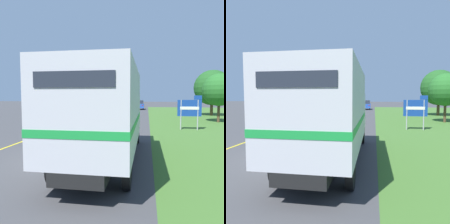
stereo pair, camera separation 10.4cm
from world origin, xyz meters
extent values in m
plane|color=#3D3D3F|center=(0.00, 0.00, 0.00)|extent=(200.00, 200.00, 0.00)
cube|color=yellow|center=(-3.70, 15.88, 0.00)|extent=(0.12, 59.29, 0.01)
cube|color=white|center=(0.00, 0.46, 0.00)|extent=(0.12, 2.60, 0.01)
cube|color=white|center=(0.00, 7.06, 0.00)|extent=(0.12, 2.60, 0.01)
cube|color=white|center=(0.00, 13.66, 0.00)|extent=(0.12, 2.60, 0.01)
cube|color=white|center=(0.00, 20.26, 0.00)|extent=(0.12, 2.60, 0.01)
cube|color=white|center=(0.00, 26.86, 0.00)|extent=(0.12, 2.60, 0.01)
cylinder|color=black|center=(0.76, 3.46, 0.50)|extent=(0.22, 1.00, 1.00)
cylinder|color=black|center=(2.92, 3.46, 0.50)|extent=(0.22, 1.00, 1.00)
cylinder|color=black|center=(0.76, -2.75, 0.50)|extent=(0.22, 1.00, 1.00)
cylinder|color=black|center=(2.92, -2.75, 0.50)|extent=(0.22, 1.00, 1.00)
cube|color=black|center=(1.84, 0.00, 0.68)|extent=(1.38, 8.28, 0.36)
cube|color=#B7B7BC|center=(1.84, -1.05, 2.24)|extent=(2.51, 6.18, 2.77)
cube|color=#198C38|center=(1.84, -1.05, 1.76)|extent=(2.53, 6.20, 0.20)
cube|color=#232833|center=(1.84, -4.15, 3.01)|extent=(1.88, 0.03, 0.36)
cube|color=#B7B7BC|center=(1.84, 3.09, 1.81)|extent=(2.41, 2.10, 1.90)
cube|color=#283342|center=(1.84, 4.15, 2.05)|extent=(2.13, 0.03, 0.85)
cylinder|color=black|center=(-2.46, 22.94, 0.33)|extent=(0.16, 0.66, 0.66)
cylinder|color=black|center=(-0.98, 22.94, 0.33)|extent=(0.16, 0.66, 0.66)
cylinder|color=black|center=(-2.46, 20.42, 0.33)|extent=(0.16, 0.66, 0.66)
cylinder|color=black|center=(-0.98, 20.42, 0.33)|extent=(0.16, 0.66, 0.66)
cube|color=white|center=(-1.72, 21.68, 0.72)|extent=(1.80, 4.06, 0.78)
cube|color=#282D38|center=(-1.72, 21.52, 1.44)|extent=(1.55, 2.23, 0.66)
cube|color=red|center=(-2.35, 19.64, 0.86)|extent=(0.20, 0.03, 0.14)
cube|color=red|center=(-1.09, 19.64, 0.86)|extent=(0.20, 0.03, 0.14)
cylinder|color=black|center=(1.23, 36.72, 0.33)|extent=(0.16, 0.66, 0.66)
cylinder|color=black|center=(2.70, 36.72, 0.33)|extent=(0.16, 0.66, 0.66)
cylinder|color=black|center=(1.23, 34.32, 0.33)|extent=(0.16, 0.66, 0.66)
cylinder|color=black|center=(2.70, 34.32, 0.33)|extent=(0.16, 0.66, 0.66)
cube|color=#234CAD|center=(1.97, 35.52, 0.74)|extent=(1.80, 3.87, 0.82)
cube|color=#282D38|center=(1.97, 35.37, 1.50)|extent=(1.55, 2.13, 0.70)
cube|color=red|center=(1.34, 33.58, 0.88)|extent=(0.20, 0.03, 0.14)
cube|color=red|center=(2.60, 33.58, 0.88)|extent=(0.20, 0.03, 0.14)
cylinder|color=#9E9EA3|center=(6.09, 8.94, 1.18)|extent=(0.09, 0.09, 2.35)
cylinder|color=#9E9EA3|center=(7.36, 8.94, 1.18)|extent=(0.09, 0.09, 2.35)
cube|color=navy|center=(6.72, 8.94, 1.71)|extent=(1.81, 0.06, 1.28)
cube|color=navy|center=(7.34, 8.94, 2.53)|extent=(0.58, 0.06, 0.32)
cube|color=silver|center=(6.72, 8.91, 1.71)|extent=(1.41, 0.02, 0.23)
cylinder|color=#4C3823|center=(10.63, 14.72, 0.99)|extent=(0.26, 0.26, 1.98)
sphere|color=#236023|center=(10.63, 14.72, 3.29)|extent=(3.29, 3.29, 3.29)
cylinder|color=#4C3823|center=(12.21, 22.89, 0.95)|extent=(0.38, 0.38, 1.91)
sphere|color=#1E511E|center=(12.21, 22.89, 3.83)|extent=(4.79, 4.79, 4.79)
camera|label=1|loc=(3.45, -8.77, 2.63)|focal=35.00mm
camera|label=2|loc=(3.55, -8.76, 2.63)|focal=35.00mm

